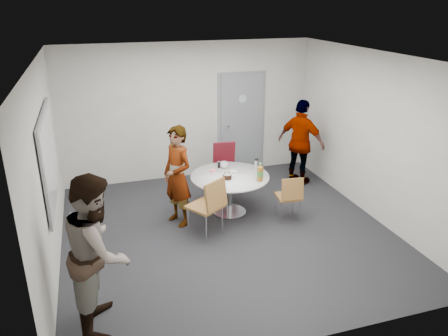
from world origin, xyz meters
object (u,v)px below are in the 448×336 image
object	(u,v)px
chair_near_right	(290,194)
chair_far	(225,162)
person_left	(98,252)
person_right	(301,143)
whiteboard	(49,157)
door	(241,123)
person_main	(177,176)
table	(231,181)
chair_near_left	(210,202)

from	to	relation	value
chair_near_right	chair_far	world-z (taller)	chair_far
chair_near_right	person_left	xyz separation A→B (m)	(-3.04, -1.55, 0.42)
chair_far	person_left	bearing A→B (deg)	57.82
person_right	whiteboard	bearing A→B (deg)	71.26
door	chair_far	bearing A→B (deg)	-125.18
person_main	table	bearing A→B (deg)	70.23
chair_far	person_right	distance (m)	1.52
person_left	person_right	size ratio (longest dim) A/B	1.07
person_right	table	bearing A→B (deg)	81.47
chair_far	door	bearing A→B (deg)	-119.22
person_main	person_left	world-z (taller)	person_left
table	person_main	world-z (taller)	person_main
whiteboard	chair_far	distance (m)	3.36
table	person_right	distance (m)	1.89
whiteboard	person_right	distance (m)	4.62
whiteboard	person_left	bearing A→B (deg)	-73.23
door	person_left	bearing A→B (deg)	-127.49
chair_near_left	table	bearing A→B (deg)	17.08
chair_near_left	chair_near_right	bearing A→B (deg)	-28.38
chair_far	table	bearing A→B (deg)	84.30
whiteboard	chair_far	size ratio (longest dim) A/B	2.06
table	chair_far	size ratio (longest dim) A/B	1.43
door	person_main	xyz separation A→B (m)	(-1.76, -1.95, -0.21)
person_left	chair_near_right	bearing A→B (deg)	-56.05
door	chair_far	size ratio (longest dim) A/B	2.30
door	person_right	size ratio (longest dim) A/B	1.26
door	chair_near_left	bearing A→B (deg)	-118.74
whiteboard	door	bearing A→B (deg)	32.66
person_right	chair_near_right	bearing A→B (deg)	113.59
door	chair_near_left	xyz separation A→B (m)	(-1.40, -2.55, -0.44)
whiteboard	chair_near_left	xyz separation A→B (m)	(2.16, -0.27, -0.86)
chair_near_left	person_right	bearing A→B (deg)	0.34
whiteboard	person_main	bearing A→B (deg)	10.41
person_left	chair_far	bearing A→B (deg)	-31.17
chair_near_left	person_left	world-z (taller)	person_left
chair_near_left	door	bearing A→B (deg)	27.99
chair_near_right	chair_far	distance (m)	1.66
person_right	chair_near_left	bearing A→B (deg)	89.31
whiteboard	person_main	distance (m)	1.94
table	chair_near_left	distance (m)	0.89
chair_near_right	person_main	xyz separation A→B (m)	(-1.75, 0.48, 0.34)
person_main	chair_far	bearing A→B (deg)	108.12
whiteboard	table	world-z (taller)	whiteboard
table	chair_far	xyz separation A→B (m)	(0.20, 0.97, -0.03)
person_main	door	bearing A→B (deg)	113.00
whiteboard	chair_near_right	xyz separation A→B (m)	(3.55, -0.15, -0.97)
door	person_left	xyz separation A→B (m)	(-3.05, -3.98, -0.13)
person_main	person_left	size ratio (longest dim) A/B	0.91
chair_near_right	chair_far	xyz separation A→B (m)	(-0.62, 1.53, 0.09)
door	table	world-z (taller)	door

